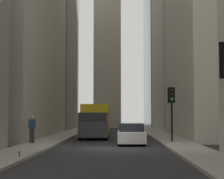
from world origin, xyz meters
TOP-DOWN VIEW (x-y plane):
  - ground_plane at (0.00, 0.00)m, footprint 135.00×135.00m
  - sidewalk_right at (0.00, 4.50)m, footprint 90.00×2.20m
  - sidewalk_left at (0.00, -4.50)m, footprint 90.00×2.20m
  - building_left_far at (28.45, -10.59)m, footprint 16.76×10.50m
  - building_right_far at (29.53, 10.60)m, footprint 13.37×10.50m
  - church_spire at (37.74, 1.20)m, footprint 4.64×4.64m
  - delivery_truck at (9.51, 1.40)m, footprint 6.46×2.25m
  - sedan_white at (2.97, -1.40)m, footprint 4.30×1.78m
  - traffic_light_midblock at (4.03, -4.27)m, footprint 0.43×0.52m
  - pedestrian at (2.39, 5.09)m, footprint 0.26×0.44m
  - discarded_bottle at (-5.81, 3.77)m, footprint 0.07×0.07m

SIDE VIEW (x-z plane):
  - ground_plane at x=0.00m, z-range 0.00..0.00m
  - sidewalk_right at x=0.00m, z-range 0.00..0.14m
  - sidewalk_left at x=0.00m, z-range 0.00..0.14m
  - discarded_bottle at x=-5.81m, z-range 0.11..0.38m
  - sedan_white at x=2.97m, z-range -0.04..1.37m
  - pedestrian at x=2.39m, z-range 0.23..2.01m
  - delivery_truck at x=9.51m, z-range 0.04..2.88m
  - traffic_light_midblock at x=4.03m, z-range 1.02..4.78m
  - building_left_far at x=28.45m, z-range 0.01..25.25m
  - building_right_far at x=29.53m, z-range 0.01..33.91m
  - church_spire at x=37.74m, z-range 0.87..38.65m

